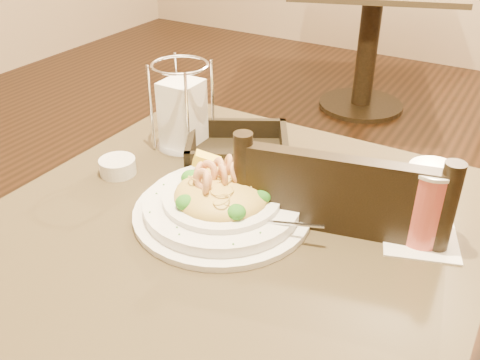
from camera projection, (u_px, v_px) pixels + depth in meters
The scene contains 9 objects.
main_table at pixel (235, 312), 1.14m from camera, with size 0.90×0.90×0.76m.
background_table at pixel (370, 25), 3.13m from camera, with size 1.14×1.14×0.76m.
dining_chair_near at pixel (334, 289), 1.23m from camera, with size 0.50×0.50×0.93m.
pasta_bowl at pixel (222, 201), 1.02m from camera, with size 0.38×0.34×0.11m.
drink_glass at pixel (427, 205), 0.93m from camera, with size 0.17×0.17×0.15m.
bread_basket at pixel (238, 151), 1.22m from camera, with size 0.29×0.27×0.06m.
napkin_caddy at pixel (183, 112), 1.24m from camera, with size 0.13×0.13×0.21m.
side_plate at pixel (381, 211), 1.04m from camera, with size 0.18×0.18×0.01m, color white.
butter_ramekin at pixel (118, 166), 1.16m from camera, with size 0.08×0.08×0.03m, color white.
Camera 1 is at (0.43, -0.71, 1.35)m, focal length 40.00 mm.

